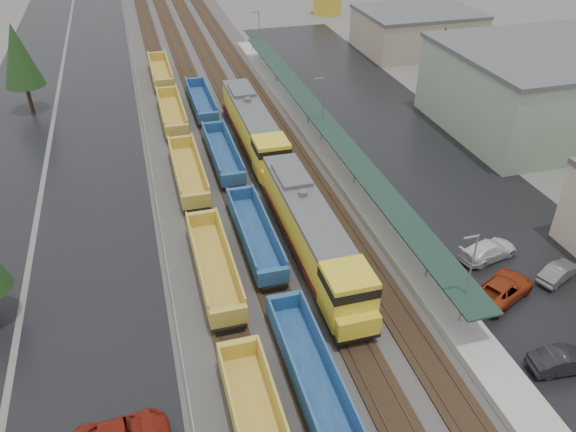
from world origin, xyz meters
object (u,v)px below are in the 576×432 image
object	(u,v)px
well_string_blue	(278,293)
parked_car_east_c	(489,250)
locomotive_trail	(254,129)
locomotive_lead	(313,236)
well_string_yellow	(214,266)
parked_car_east_e	(559,272)
parked_car_east_b	(502,289)
parked_car_east_a	(565,360)

from	to	relation	value
well_string_blue	parked_car_east_c	size ratio (longest dim) A/B	17.22
locomotive_trail	locomotive_lead	bearing A→B (deg)	-90.00
well_string_yellow	well_string_blue	size ratio (longest dim) A/B	1.19
well_string_blue	parked_car_east_e	world-z (taller)	well_string_blue
well_string_yellow	parked_car_east_b	xyz separation A→B (m)	(20.26, -8.05, -0.37)
well_string_yellow	parked_car_east_c	world-z (taller)	well_string_yellow
parked_car_east_a	parked_car_east_e	distance (m)	9.61
locomotive_trail	parked_car_east_b	xyz separation A→B (m)	(12.26, -28.96, -1.78)
well_string_yellow	parked_car_east_b	distance (m)	21.81
parked_car_east_e	parked_car_east_a	bearing A→B (deg)	121.96
locomotive_lead	locomotive_trail	bearing A→B (deg)	90.00
parked_car_east_b	parked_car_east_e	bearing A→B (deg)	-107.96
well_string_blue	parked_car_east_e	distance (m)	21.93
locomotive_trail	well_string_blue	size ratio (longest dim) A/B	0.24
locomotive_trail	parked_car_east_e	xyz separation A→B (m)	(17.70, -28.33, -1.90)
parked_car_east_e	parked_car_east_b	bearing A→B (deg)	74.22
well_string_yellow	parked_car_east_e	world-z (taller)	well_string_yellow
well_string_blue	parked_car_east_b	bearing A→B (deg)	-12.96
parked_car_east_a	parked_car_east_c	size ratio (longest dim) A/B	0.90
locomotive_lead	parked_car_east_e	size ratio (longest dim) A/B	5.24
locomotive_trail	parked_car_east_c	xyz separation A→B (m)	(13.98, -24.43, -1.82)
well_string_blue	parked_car_east_b	xyz separation A→B (m)	(16.26, -3.74, -0.32)
parked_car_east_c	locomotive_trail	bearing A→B (deg)	16.67
well_string_yellow	parked_car_east_a	world-z (taller)	well_string_yellow
well_string_yellow	parked_car_east_a	xyz separation A→B (m)	(20.10, -15.23, -0.40)
parked_car_east_e	locomotive_trail	bearing A→B (deg)	9.59
parked_car_east_a	locomotive_trail	bearing A→B (deg)	24.44
locomotive_lead	parked_car_east_b	bearing A→B (deg)	-33.00
parked_car_east_a	well_string_yellow	bearing A→B (deg)	58.78
locomotive_lead	well_string_yellow	world-z (taller)	locomotive_lead
locomotive_trail	parked_car_east_c	world-z (taller)	locomotive_trail
well_string_blue	parked_car_east_a	bearing A→B (deg)	-34.15
parked_car_east_c	well_string_yellow	bearing A→B (deg)	67.80
locomotive_trail	well_string_yellow	bearing A→B (deg)	-110.93
locomotive_trail	well_string_blue	world-z (taller)	locomotive_trail
locomotive_trail	parked_car_east_b	size ratio (longest dim) A/B	3.74
parked_car_east_a	parked_car_east_b	distance (m)	7.18
parked_car_east_b	parked_car_east_e	size ratio (longest dim) A/B	1.40
well_string_blue	parked_car_east_a	world-z (taller)	well_string_blue
locomotive_trail	parked_car_east_c	distance (m)	28.21
locomotive_lead	parked_car_east_e	bearing A→B (deg)	-22.50
parked_car_east_b	well_string_yellow	bearing A→B (deg)	43.75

